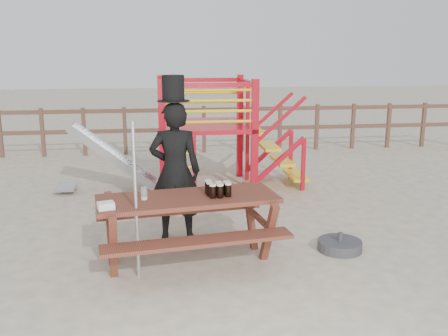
# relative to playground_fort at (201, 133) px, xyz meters

# --- Properties ---
(ground) EXTENTS (60.00, 60.00, 0.00)m
(ground) POSITION_rel_playground_fort_xyz_m (-0.12, -3.58, -1.07)
(ground) COLOR beige
(ground) RESTS_ON ground
(back_fence) EXTENTS (15.09, 0.09, 1.20)m
(back_fence) POSITION_rel_playground_fort_xyz_m (-0.12, 3.42, -0.34)
(back_fence) COLOR brown
(back_fence) RESTS_ON ground
(playground_fort) EXTENTS (4.71, 1.84, 2.10)m
(playground_fort) POSITION_rel_playground_fort_xyz_m (0.00, 0.00, 0.00)
(playground_fort) COLOR red
(playground_fort) RESTS_ON ground
(picnic_table) EXTENTS (2.36, 1.79, 0.84)m
(picnic_table) POSITION_rel_playground_fort_xyz_m (-0.46, -3.41, -0.54)
(picnic_table) COLOR brown
(picnic_table) RESTS_ON ground
(man_with_hat) EXTENTS (0.74, 0.53, 2.26)m
(man_with_hat) POSITION_rel_playground_fort_xyz_m (-0.58, -2.57, -0.06)
(man_with_hat) COLOR black
(man_with_hat) RESTS_ON ground
(metal_pole) EXTENTS (0.04, 0.04, 1.83)m
(metal_pole) POSITION_rel_playground_fort_xyz_m (-1.07, -3.78, -0.16)
(metal_pole) COLOR #B2B2B7
(metal_pole) RESTS_ON ground
(parasol_base) EXTENTS (0.58, 0.58, 0.24)m
(parasol_base) POSITION_rel_playground_fort_xyz_m (1.54, -3.32, -1.00)
(parasol_base) COLOR #35353A
(parasol_base) RESTS_ON ground
(paper_bag) EXTENTS (0.21, 0.18, 0.08)m
(paper_bag) POSITION_rel_playground_fort_xyz_m (-1.40, -3.78, -0.19)
(paper_bag) COLOR white
(paper_bag) RESTS_ON picnic_table
(stout_pints) EXTENTS (0.31, 0.29, 0.17)m
(stout_pints) POSITION_rel_playground_fort_xyz_m (-0.10, -3.43, -0.14)
(stout_pints) COLOR black
(stout_pints) RESTS_ON picnic_table
(empty_glasses) EXTENTS (0.08, 0.08, 0.15)m
(empty_glasses) POSITION_rel_playground_fort_xyz_m (-0.98, -3.47, -0.16)
(empty_glasses) COLOR silver
(empty_glasses) RESTS_ON picnic_table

